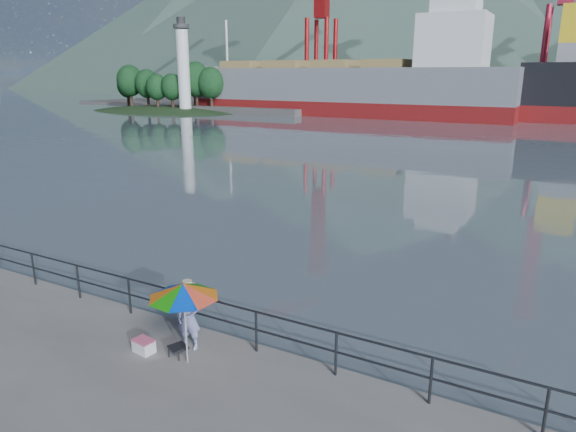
# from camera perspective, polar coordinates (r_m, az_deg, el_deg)

# --- Properties ---
(harbor_water) EXTENTS (500.00, 280.00, 0.00)m
(harbor_water) POSITION_cam_1_polar(r_m,az_deg,el_deg) (137.64, 26.03, 11.47)
(harbor_water) COLOR slate
(harbor_water) RESTS_ON ground
(guardrail) EXTENTS (22.00, 0.06, 1.03)m
(guardrail) POSITION_cam_1_polar(r_m,az_deg,el_deg) (13.78, -14.27, -9.38)
(guardrail) COLOR #2D3033
(guardrail) RESTS_ON ground
(lighthouse_islet) EXTENTS (48.00, 26.40, 19.20)m
(lighthouse_islet) POSITION_cam_1_polar(r_m,az_deg,el_deg) (94.31, -13.75, 11.53)
(lighthouse_islet) COLOR #263F1E
(lighthouse_islet) RESTS_ON ground
(fisherman) EXTENTS (0.64, 0.50, 1.55)m
(fisherman) POSITION_cam_1_polar(r_m,az_deg,el_deg) (12.30, -10.94, -11.01)
(fisherman) COLOR #364690
(fisherman) RESTS_ON ground
(beach_umbrella) EXTENTS (1.93, 1.93, 1.89)m
(beach_umbrella) POSITION_cam_1_polar(r_m,az_deg,el_deg) (11.33, -11.54, -8.13)
(beach_umbrella) COLOR white
(beach_umbrella) RESTS_ON ground
(folding_stool) EXTENTS (0.49, 0.49, 0.25)m
(folding_stool) POSITION_cam_1_polar(r_m,az_deg,el_deg) (12.32, -12.09, -14.45)
(folding_stool) COLOR black
(folding_stool) RESTS_ON ground
(cooler_bag) EXTENTS (0.52, 0.39, 0.28)m
(cooler_bag) POSITION_cam_1_polar(r_m,az_deg,el_deg) (12.66, -15.72, -13.78)
(cooler_bag) COLOR silver
(cooler_bag) RESTS_ON ground
(fishing_rod) EXTENTS (0.09, 1.60, 1.13)m
(fishing_rod) POSITION_cam_1_polar(r_m,az_deg,el_deg) (13.35, -8.48, -12.40)
(fishing_rod) COLOR black
(fishing_rod) RESTS_ON ground
(bulk_carrier) EXTENTS (51.99, 9.00, 14.50)m
(bulk_carrier) POSITION_cam_1_polar(r_m,az_deg,el_deg) (82.68, 7.28, 14.01)
(bulk_carrier) COLOR maroon
(bulk_carrier) RESTS_ON ground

